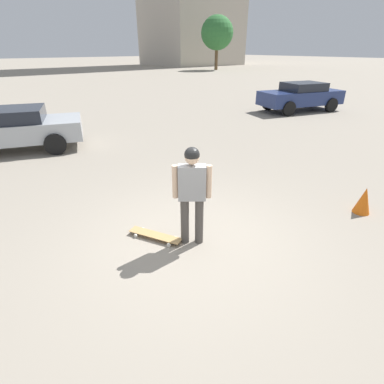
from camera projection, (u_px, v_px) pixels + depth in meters
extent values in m
plane|color=gray|center=(192.00, 242.00, 5.26)|extent=(220.00, 220.00, 0.00)
cylinder|color=#4C4742|center=(185.00, 221.00, 5.07)|extent=(0.14, 0.14, 0.85)
cylinder|color=#4C4742|center=(199.00, 221.00, 5.07)|extent=(0.14, 0.14, 0.85)
cube|color=#999999|center=(192.00, 183.00, 4.76)|extent=(0.47, 0.43, 0.58)
cylinder|color=beige|center=(175.00, 182.00, 4.75)|extent=(0.10, 0.10, 0.55)
cylinder|color=beige|center=(209.00, 182.00, 4.76)|extent=(0.10, 0.10, 0.55)
sphere|color=beige|center=(192.00, 157.00, 4.58)|extent=(0.23, 0.23, 0.23)
sphere|color=black|center=(192.00, 155.00, 4.56)|extent=(0.24, 0.24, 0.24)
cube|color=tan|center=(155.00, 235.00, 5.31)|extent=(0.64, 0.97, 0.01)
cylinder|color=silver|center=(136.00, 236.00, 5.36)|extent=(0.06, 0.07, 0.07)
cylinder|color=silver|center=(143.00, 229.00, 5.55)|extent=(0.06, 0.07, 0.07)
cylinder|color=silver|center=(169.00, 245.00, 5.11)|extent=(0.06, 0.07, 0.07)
cylinder|color=silver|center=(175.00, 238.00, 5.30)|extent=(0.06, 0.07, 0.07)
cube|color=#ADB2B7|center=(10.00, 131.00, 9.65)|extent=(4.76, 3.15, 0.61)
cube|color=#1E232D|center=(9.00, 115.00, 9.46)|extent=(2.41, 2.19, 0.40)
cylinder|color=black|center=(55.00, 144.00, 9.41)|extent=(0.69, 0.41, 0.67)
cylinder|color=black|center=(59.00, 130.00, 10.96)|extent=(0.69, 0.41, 0.67)
cube|color=navy|center=(300.00, 97.00, 15.75)|extent=(4.68, 2.85, 0.68)
cube|color=#1E232D|center=(304.00, 87.00, 15.55)|extent=(2.32, 2.02, 0.41)
cylinder|color=black|center=(289.00, 109.00, 14.73)|extent=(0.73, 0.39, 0.71)
cylinder|color=black|center=(268.00, 103.00, 16.16)|extent=(0.73, 0.39, 0.71)
cylinder|color=black|center=(331.00, 105.00, 15.64)|extent=(0.73, 0.39, 0.71)
cylinder|color=black|center=(308.00, 100.00, 17.07)|extent=(0.73, 0.39, 0.71)
cylinder|color=brown|center=(216.00, 58.00, 44.51)|extent=(0.47, 0.47, 3.34)
sphere|color=#2D6B33|center=(217.00, 33.00, 43.07)|extent=(4.65, 4.65, 4.65)
cone|color=orange|center=(364.00, 200.00, 6.07)|extent=(0.33, 0.33, 0.56)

